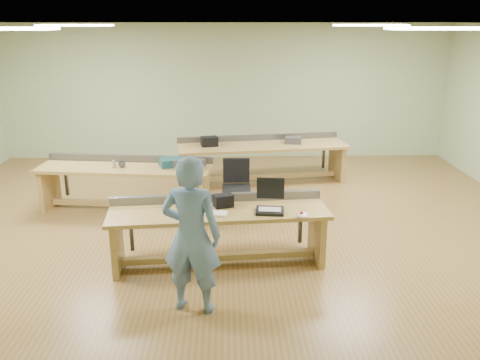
# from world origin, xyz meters

# --- Properties ---
(floor) EXTENTS (10.00, 10.00, 0.00)m
(floor) POSITION_xyz_m (0.00, 0.00, 0.00)
(floor) COLOR brown
(floor) RESTS_ON ground
(ceiling) EXTENTS (10.00, 10.00, 0.00)m
(ceiling) POSITION_xyz_m (0.00, 0.00, 3.00)
(ceiling) COLOR silver
(ceiling) RESTS_ON wall_back
(wall_back) EXTENTS (10.00, 0.04, 3.00)m
(wall_back) POSITION_xyz_m (0.00, 4.00, 1.50)
(wall_back) COLOR #99AA81
(wall_back) RESTS_ON floor
(wall_front) EXTENTS (10.00, 0.04, 3.00)m
(wall_front) POSITION_xyz_m (0.00, -4.00, 1.50)
(wall_front) COLOR #99AA81
(wall_front) RESTS_ON floor
(fluor_panels) EXTENTS (6.20, 3.50, 0.03)m
(fluor_panels) POSITION_xyz_m (0.00, 0.00, 2.97)
(fluor_panels) COLOR white
(fluor_panels) RESTS_ON ceiling
(workbench_front) EXTENTS (2.85, 0.98, 0.86)m
(workbench_front) POSITION_xyz_m (-0.08, -1.41, 0.55)
(workbench_front) COLOR #B18D4A
(workbench_front) RESTS_ON floor
(workbench_mid) EXTENTS (2.93, 1.10, 0.86)m
(workbench_mid) POSITION_xyz_m (-1.66, 0.63, 0.56)
(workbench_mid) COLOR #B18D4A
(workbench_mid) RESTS_ON floor
(workbench_back) EXTENTS (3.35, 1.30, 0.86)m
(workbench_back) POSITION_xyz_m (0.72, 2.11, 0.57)
(workbench_back) COLOR #B18D4A
(workbench_back) RESTS_ON floor
(person) EXTENTS (0.72, 0.55, 1.76)m
(person) POSITION_xyz_m (-0.35, -2.52, 0.88)
(person) COLOR slate
(person) RESTS_ON floor
(laptop_base) EXTENTS (0.38, 0.32, 0.04)m
(laptop_base) POSITION_xyz_m (0.57, -1.53, 0.77)
(laptop_base) COLOR black
(laptop_base) RESTS_ON workbench_front
(laptop_screen) EXTENTS (0.35, 0.05, 0.28)m
(laptop_screen) POSITION_xyz_m (0.58, -1.39, 1.03)
(laptop_screen) COLOR black
(laptop_screen) RESTS_ON laptop_base
(keyboard) EXTENTS (0.51, 0.25, 0.03)m
(keyboard) POSITION_xyz_m (-0.22, -1.57, 0.76)
(keyboard) COLOR silver
(keyboard) RESTS_ON workbench_front
(trackball_mouse) EXTENTS (0.19, 0.20, 0.07)m
(trackball_mouse) POSITION_xyz_m (0.95, -1.72, 0.78)
(trackball_mouse) COLOR white
(trackball_mouse) RESTS_ON workbench_front
(camera_bag) EXTENTS (0.28, 0.22, 0.16)m
(camera_bag) POSITION_xyz_m (-0.02, -1.31, 0.83)
(camera_bag) COLOR black
(camera_bag) RESTS_ON workbench_front
(task_chair) EXTENTS (0.52, 0.52, 0.95)m
(task_chair) POSITION_xyz_m (0.18, 0.19, 0.35)
(task_chair) COLOR black
(task_chair) RESTS_ON floor
(parts_bin_teal) EXTENTS (0.44, 0.39, 0.13)m
(parts_bin_teal) POSITION_xyz_m (-0.89, 0.62, 0.81)
(parts_bin_teal) COLOR #143B41
(parts_bin_teal) RESTS_ON workbench_mid
(parts_bin_grey) EXTENTS (0.54, 0.44, 0.13)m
(parts_bin_grey) POSITION_xyz_m (-0.59, 0.54, 0.81)
(parts_bin_grey) COLOR #343437
(parts_bin_grey) RESTS_ON workbench_mid
(mug) EXTENTS (0.14, 0.14, 0.09)m
(mug) POSITION_xyz_m (-1.69, 0.57, 0.80)
(mug) COLOR #343437
(mug) RESTS_ON workbench_mid
(drinks_can) EXTENTS (0.08, 0.08, 0.12)m
(drinks_can) POSITION_xyz_m (-1.82, 0.57, 0.81)
(drinks_can) COLOR #B7B7BB
(drinks_can) RESTS_ON workbench_mid
(storage_box_back) EXTENTS (0.35, 0.28, 0.18)m
(storage_box_back) POSITION_xyz_m (-0.30, 1.99, 0.84)
(storage_box_back) COLOR black
(storage_box_back) RESTS_ON workbench_back
(tray_back) EXTENTS (0.34, 0.27, 0.12)m
(tray_back) POSITION_xyz_m (1.33, 2.16, 0.81)
(tray_back) COLOR #343437
(tray_back) RESTS_ON workbench_back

